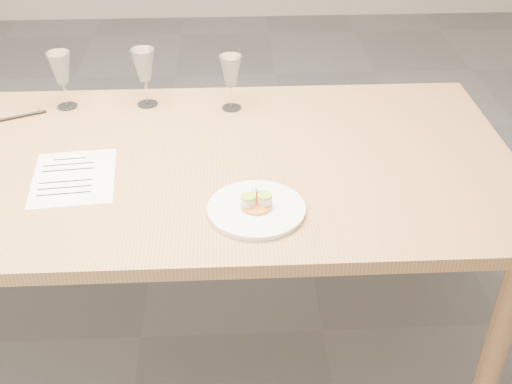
{
  "coord_description": "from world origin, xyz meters",
  "views": [
    {
      "loc": [
        0.34,
        -1.66,
        1.74
      ],
      "look_at": [
        0.41,
        -0.26,
        0.8
      ],
      "focal_mm": 45.0,
      "sensor_mm": 36.0,
      "label": 1
    }
  ],
  "objects_px": {
    "recipe_sheet": "(74,177)",
    "wine_glass_1": "(61,69)",
    "dining_table": "(118,180)",
    "dinner_plate": "(257,208)",
    "wine_glass_3": "(231,72)",
    "wine_glass_2": "(144,67)",
    "ballpoint_pen": "(23,116)"
  },
  "relations": [
    {
      "from": "recipe_sheet",
      "to": "ballpoint_pen",
      "type": "xyz_separation_m",
      "value": [
        -0.24,
        0.39,
        0.0
      ]
    },
    {
      "from": "wine_glass_3",
      "to": "ballpoint_pen",
      "type": "bearing_deg",
      "value": -177.38
    },
    {
      "from": "dining_table",
      "to": "ballpoint_pen",
      "type": "distance_m",
      "value": 0.46
    },
    {
      "from": "dinner_plate",
      "to": "wine_glass_2",
      "type": "distance_m",
      "value": 0.75
    },
    {
      "from": "wine_glass_3",
      "to": "wine_glass_2",
      "type": "bearing_deg",
      "value": 171.6
    },
    {
      "from": "dining_table",
      "to": "wine_glass_3",
      "type": "distance_m",
      "value": 0.52
    },
    {
      "from": "recipe_sheet",
      "to": "wine_glass_1",
      "type": "distance_m",
      "value": 0.49
    },
    {
      "from": "wine_glass_2",
      "to": "ballpoint_pen",
      "type": "bearing_deg",
      "value": -169.58
    },
    {
      "from": "recipe_sheet",
      "to": "wine_glass_3",
      "type": "bearing_deg",
      "value": 36.68
    },
    {
      "from": "dining_table",
      "to": "recipe_sheet",
      "type": "xyz_separation_m",
      "value": [
        -0.11,
        -0.09,
        0.07
      ]
    },
    {
      "from": "dining_table",
      "to": "dinner_plate",
      "type": "distance_m",
      "value": 0.5
    },
    {
      "from": "ballpoint_pen",
      "to": "wine_glass_3",
      "type": "height_order",
      "value": "wine_glass_3"
    },
    {
      "from": "dining_table",
      "to": "ballpoint_pen",
      "type": "xyz_separation_m",
      "value": [
        -0.35,
        0.3,
        0.07
      ]
    },
    {
      "from": "recipe_sheet",
      "to": "wine_glass_1",
      "type": "height_order",
      "value": "wine_glass_1"
    },
    {
      "from": "dinner_plate",
      "to": "wine_glass_1",
      "type": "xyz_separation_m",
      "value": [
        -0.62,
        0.65,
        0.13
      ]
    },
    {
      "from": "recipe_sheet",
      "to": "ballpoint_pen",
      "type": "distance_m",
      "value": 0.45
    },
    {
      "from": "wine_glass_1",
      "to": "wine_glass_3",
      "type": "relative_size",
      "value": 1.04
    },
    {
      "from": "wine_glass_2",
      "to": "wine_glass_1",
      "type": "bearing_deg",
      "value": -179.06
    },
    {
      "from": "dining_table",
      "to": "wine_glass_3",
      "type": "relative_size",
      "value": 12.71
    },
    {
      "from": "dinner_plate",
      "to": "recipe_sheet",
      "type": "height_order",
      "value": "dinner_plate"
    },
    {
      "from": "dinner_plate",
      "to": "recipe_sheet",
      "type": "relative_size",
      "value": 0.83
    },
    {
      "from": "dinner_plate",
      "to": "ballpoint_pen",
      "type": "distance_m",
      "value": 0.95
    },
    {
      "from": "dining_table",
      "to": "wine_glass_1",
      "type": "distance_m",
      "value": 0.47
    },
    {
      "from": "dinner_plate",
      "to": "ballpoint_pen",
      "type": "bearing_deg",
      "value": 142.36
    },
    {
      "from": "recipe_sheet",
      "to": "wine_glass_3",
      "type": "xyz_separation_m",
      "value": [
        0.46,
        0.42,
        0.13
      ]
    },
    {
      "from": "recipe_sheet",
      "to": "wine_glass_2",
      "type": "distance_m",
      "value": 0.51
    },
    {
      "from": "wine_glass_1",
      "to": "dining_table",
      "type": "bearing_deg",
      "value": -60.05
    },
    {
      "from": "ballpoint_pen",
      "to": "recipe_sheet",
      "type": "bearing_deg",
      "value": -82.31
    },
    {
      "from": "dinner_plate",
      "to": "wine_glass_3",
      "type": "distance_m",
      "value": 0.63
    },
    {
      "from": "dining_table",
      "to": "wine_glass_2",
      "type": "relative_size",
      "value": 11.99
    },
    {
      "from": "dinner_plate",
      "to": "wine_glass_3",
      "type": "height_order",
      "value": "wine_glass_3"
    },
    {
      "from": "wine_glass_2",
      "to": "recipe_sheet",
      "type": "bearing_deg",
      "value": -110.17
    }
  ]
}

